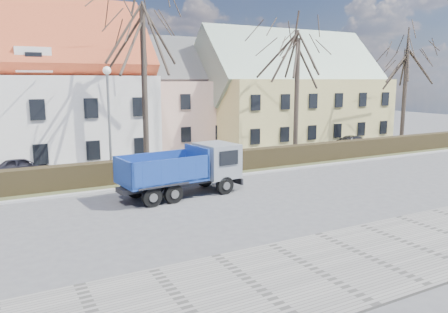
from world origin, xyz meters
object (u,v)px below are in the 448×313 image
dump_truck (177,171)px  parked_car_b (354,142)px  cart_frame (120,184)px  streetlight (109,124)px  parked_car_a (21,166)px

dump_truck → parked_car_b: size_ratio=1.74×
parked_car_b → dump_truck: bearing=104.4°
cart_frame → parked_car_b: (22.32, 5.17, 0.19)m
streetlight → parked_car_a: bearing=136.5°
streetlight → dump_truck: bearing=-67.6°
streetlight → cart_frame: size_ratio=8.58×
parked_car_a → parked_car_b: bearing=-101.9°
dump_truck → parked_car_a: size_ratio=1.88×
dump_truck → streetlight: (-2.10, 5.10, 2.06)m
dump_truck → streetlight: bearing=106.4°
cart_frame → parked_car_a: bearing=123.1°
streetlight → parked_car_a: size_ratio=1.92×
cart_frame → parked_car_a: 8.14m
cart_frame → parked_car_b: bearing=13.0°
dump_truck → parked_car_b: (20.04, 7.82, -0.77)m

